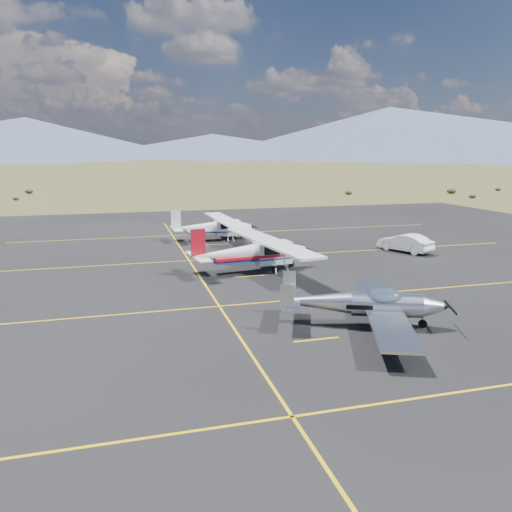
{
  "coord_description": "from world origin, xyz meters",
  "views": [
    {
      "loc": [
        -10.57,
        -21.6,
        7.69
      ],
      "look_at": [
        -2.98,
        6.01,
        1.6
      ],
      "focal_mm": 35.0,
      "sensor_mm": 36.0,
      "label": 1
    }
  ],
  "objects_px": {
    "aircraft_cessna": "(253,251)",
    "sedan": "(405,243)",
    "aircraft_low_wing": "(366,304)",
    "aircraft_plain": "(214,226)"
  },
  "relations": [
    {
      "from": "aircraft_cessna",
      "to": "sedan",
      "type": "relative_size",
      "value": 2.8
    },
    {
      "from": "aircraft_cessna",
      "to": "sedan",
      "type": "height_order",
      "value": "aircraft_cessna"
    },
    {
      "from": "aircraft_plain",
      "to": "sedan",
      "type": "distance_m",
      "value": 16.04
    },
    {
      "from": "aircraft_cessna",
      "to": "sedan",
      "type": "distance_m",
      "value": 13.32
    },
    {
      "from": "aircraft_cessna",
      "to": "aircraft_plain",
      "type": "relative_size",
      "value": 1.12
    },
    {
      "from": "aircraft_plain",
      "to": "aircraft_low_wing",
      "type": "bearing_deg",
      "value": -86.38
    },
    {
      "from": "aircraft_low_wing",
      "to": "aircraft_plain",
      "type": "distance_m",
      "value": 23.42
    },
    {
      "from": "aircraft_low_wing",
      "to": "sedan",
      "type": "relative_size",
      "value": 2.29
    },
    {
      "from": "aircraft_plain",
      "to": "aircraft_cessna",
      "type": "bearing_deg",
      "value": -91.06
    },
    {
      "from": "aircraft_low_wing",
      "to": "aircraft_cessna",
      "type": "height_order",
      "value": "aircraft_cessna"
    }
  ]
}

